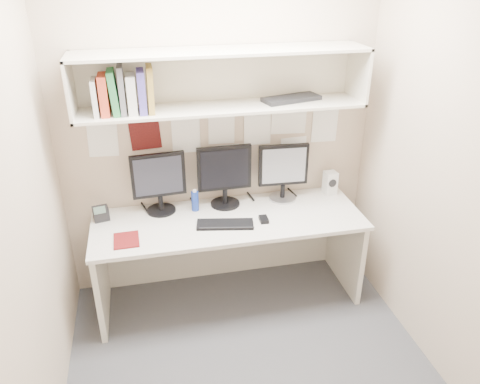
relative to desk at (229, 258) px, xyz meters
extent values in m
cube|color=#414246|center=(0.00, -0.65, -0.37)|extent=(2.40, 2.00, 0.01)
cube|color=#B9A48D|center=(0.00, 0.35, 0.93)|extent=(2.40, 0.02, 2.60)
cube|color=#B9A48D|center=(0.00, -1.65, 0.93)|extent=(2.40, 0.02, 2.60)
cube|color=#B9A48D|center=(-1.20, -0.65, 0.93)|extent=(0.02, 2.00, 2.60)
cube|color=#B9A48D|center=(1.20, -0.65, 0.93)|extent=(0.02, 2.00, 2.60)
cube|color=beige|center=(0.00, -0.01, 0.35)|extent=(2.00, 0.70, 0.03)
cube|color=beige|center=(0.00, 0.32, -0.02)|extent=(1.96, 0.02, 0.70)
cube|color=beige|center=(0.00, 0.16, 1.16)|extent=(2.00, 0.38, 0.02)
cube|color=beige|center=(0.00, 0.16, 1.54)|extent=(2.00, 0.38, 0.02)
cube|color=beige|center=(0.00, 0.34, 1.35)|extent=(2.00, 0.02, 0.40)
cube|color=beige|center=(-0.99, 0.16, 1.35)|extent=(0.02, 0.38, 0.40)
cube|color=beige|center=(0.99, 0.16, 1.35)|extent=(0.02, 0.38, 0.40)
cylinder|color=black|center=(-0.48, 0.21, 0.37)|extent=(0.22, 0.22, 0.02)
cylinder|color=black|center=(-0.48, 0.21, 0.43)|extent=(0.04, 0.04, 0.11)
cube|color=black|center=(-0.48, 0.22, 0.66)|extent=(0.40, 0.07, 0.34)
cube|color=black|center=(-0.48, 0.20, 0.66)|extent=(0.35, 0.03, 0.29)
cylinder|color=black|center=(0.01, 0.21, 0.37)|extent=(0.23, 0.23, 0.02)
cylinder|color=black|center=(0.01, 0.21, 0.44)|extent=(0.04, 0.04, 0.11)
cube|color=black|center=(0.01, 0.22, 0.67)|extent=(0.41, 0.04, 0.35)
cube|color=black|center=(0.01, 0.20, 0.67)|extent=(0.36, 0.01, 0.30)
cylinder|color=#A5A5AA|center=(0.48, 0.21, 0.37)|extent=(0.22, 0.22, 0.02)
cylinder|color=black|center=(0.48, 0.21, 0.43)|extent=(0.04, 0.04, 0.11)
cube|color=black|center=(0.48, 0.22, 0.65)|extent=(0.39, 0.06, 0.33)
cube|color=silver|center=(0.48, 0.20, 0.65)|extent=(0.34, 0.02, 0.28)
cube|color=black|center=(-0.05, -0.11, 0.37)|extent=(0.43, 0.22, 0.02)
cube|color=black|center=(0.24, -0.10, 0.38)|extent=(0.06, 0.10, 0.03)
cube|color=silver|center=(0.89, 0.22, 0.46)|extent=(0.10, 0.10, 0.19)
cylinder|color=black|center=(0.89, 0.17, 0.48)|extent=(0.07, 0.01, 0.07)
cylinder|color=navy|center=(-0.23, 0.17, 0.44)|extent=(0.06, 0.06, 0.16)
cylinder|color=white|center=(-0.23, 0.17, 0.53)|extent=(0.03, 0.03, 0.02)
cube|color=#5E1011|center=(-0.74, -0.16, 0.37)|extent=(0.18, 0.21, 0.01)
cube|color=black|center=(-0.92, 0.17, 0.41)|extent=(0.13, 0.11, 0.10)
cube|color=#4C6659|center=(-0.92, 0.12, 0.47)|extent=(0.08, 0.03, 0.06)
cube|color=beige|center=(-0.84, 0.12, 1.29)|extent=(0.03, 0.19, 0.24)
cube|color=#B63721|center=(-0.79, 0.12, 1.30)|extent=(0.05, 0.19, 0.26)
cube|color=#236B37|center=(-0.72, 0.12, 1.32)|extent=(0.04, 0.19, 0.29)
cube|color=#4D4D52|center=(-0.67, 0.12, 1.33)|extent=(0.04, 0.19, 0.31)
cube|color=beige|center=(-0.61, 0.12, 1.30)|extent=(0.06, 0.19, 0.25)
cube|color=#43378A|center=(-0.55, 0.12, 1.31)|extent=(0.05, 0.19, 0.28)
cube|color=olive|center=(-0.49, 0.12, 1.33)|extent=(0.04, 0.19, 0.30)
cube|color=black|center=(0.51, 0.18, 1.19)|extent=(0.45, 0.26, 0.03)
camera|label=1|loc=(-0.56, -2.98, 2.09)|focal=35.00mm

